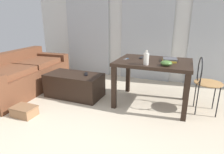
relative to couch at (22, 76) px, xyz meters
The scene contains 14 objects.
ground_plane 2.14m from the couch, ahead, with size 7.73×7.73×0.00m, color beige.
wall_back 2.87m from the couch, 39.12° to the left, with size 5.74×0.10×2.57m, color silver.
curtains 2.78m from the couch, 37.69° to the left, with size 4.08×0.03×2.36m.
couch is the anchor object (origin of this frame).
coffee_table 1.14m from the couch, ahead, with size 1.01×0.52×0.42m.
craft_table 2.54m from the couch, ahead, with size 1.15×0.86×0.74m.
wire_chair 3.28m from the couch, ahead, with size 0.40×0.40×0.85m.
bottle_near 2.50m from the couch, ahead, with size 0.08×0.08×0.21m.
bowl 2.76m from the couch, ahead, with size 0.16×0.16×0.07m, color #477033.
book_stack 2.80m from the couch, ahead, with size 0.24×0.26×0.05m.
tv_remote_on_table 2.36m from the couch, 10.98° to the left, with size 0.05×0.14×0.02m, color #232326.
scissors 2.13m from the couch, ahead, with size 0.07×0.11×0.00m.
tv_remote_primary 1.37m from the couch, ahead, with size 0.05×0.18×0.02m, color black.
shoebox 1.17m from the couch, 43.20° to the right, with size 0.34×0.24×0.15m.
Camera 1 is at (0.86, -1.09, 1.38)m, focal length 29.94 mm.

